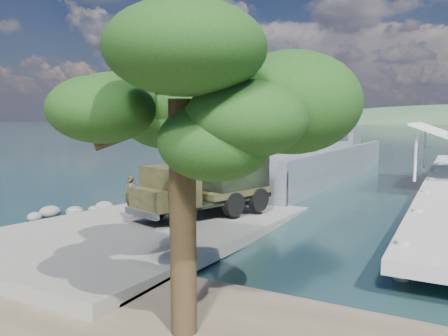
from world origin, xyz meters
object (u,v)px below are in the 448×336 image
at_px(military_truck, 212,180).
at_px(overhang_tree, 174,108).
at_px(landing_craft, 300,168).
at_px(soldier, 131,202).

distance_m(military_truck, overhang_tree, 12.41).
height_order(landing_craft, military_truck, landing_craft).
relative_size(landing_craft, military_truck, 4.20).
relative_size(landing_craft, soldier, 19.48).
bearing_deg(soldier, military_truck, 41.23).
bearing_deg(military_truck, soldier, -117.42).
relative_size(landing_craft, overhang_tree, 4.44).
distance_m(military_truck, soldier, 4.32).
bearing_deg(military_truck, landing_craft, 112.75).
height_order(soldier, overhang_tree, overhang_tree).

